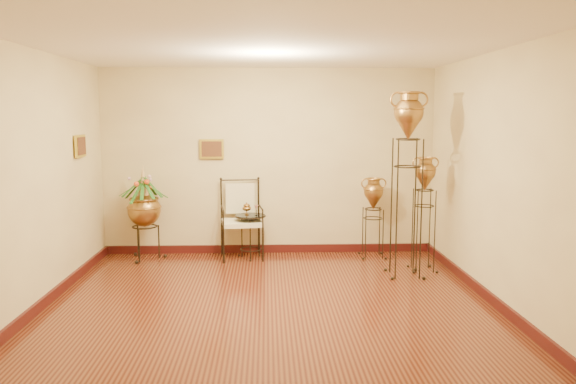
{
  "coord_description": "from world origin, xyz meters",
  "views": [
    {
      "loc": [
        -0.03,
        -5.98,
        2.08
      ],
      "look_at": [
        0.25,
        1.3,
        1.1
      ],
      "focal_mm": 35.0,
      "sensor_mm": 36.0,
      "label": 1
    }
  ],
  "objects_px": {
    "armchair": "(242,219)",
    "amphora_tall": "(407,182)",
    "amphora_mid": "(424,213)",
    "side_table": "(250,236)",
    "planter_urn": "(144,206)"
  },
  "relations": [
    {
      "from": "amphora_tall",
      "to": "side_table",
      "type": "relative_size",
      "value": 2.97
    },
    {
      "from": "amphora_mid",
      "to": "armchair",
      "type": "xyz_separation_m",
      "value": [
        -2.49,
        0.75,
        -0.21
      ]
    },
    {
      "from": "amphora_tall",
      "to": "amphora_mid",
      "type": "distance_m",
      "value": 0.6
    },
    {
      "from": "amphora_mid",
      "to": "armchair",
      "type": "relative_size",
      "value": 1.35
    },
    {
      "from": "planter_urn",
      "to": "amphora_mid",
      "type": "bearing_deg",
      "value": -10.93
    },
    {
      "from": "amphora_tall",
      "to": "side_table",
      "type": "distance_m",
      "value": 2.46
    },
    {
      "from": "amphora_mid",
      "to": "side_table",
      "type": "height_order",
      "value": "amphora_mid"
    },
    {
      "from": "armchair",
      "to": "side_table",
      "type": "distance_m",
      "value": 0.27
    },
    {
      "from": "amphora_tall",
      "to": "amphora_mid",
      "type": "bearing_deg",
      "value": 38.77
    },
    {
      "from": "amphora_tall",
      "to": "amphora_mid",
      "type": "xyz_separation_m",
      "value": [
        0.31,
        0.25,
        -0.45
      ]
    },
    {
      "from": "amphora_tall",
      "to": "armchair",
      "type": "distance_m",
      "value": 2.49
    },
    {
      "from": "amphora_tall",
      "to": "planter_urn",
      "type": "relative_size",
      "value": 1.72
    },
    {
      "from": "planter_urn",
      "to": "side_table",
      "type": "bearing_deg",
      "value": 0.03
    },
    {
      "from": "amphora_tall",
      "to": "planter_urn",
      "type": "height_order",
      "value": "amphora_tall"
    },
    {
      "from": "armchair",
      "to": "amphora_tall",
      "type": "bearing_deg",
      "value": -31.94
    }
  ]
}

